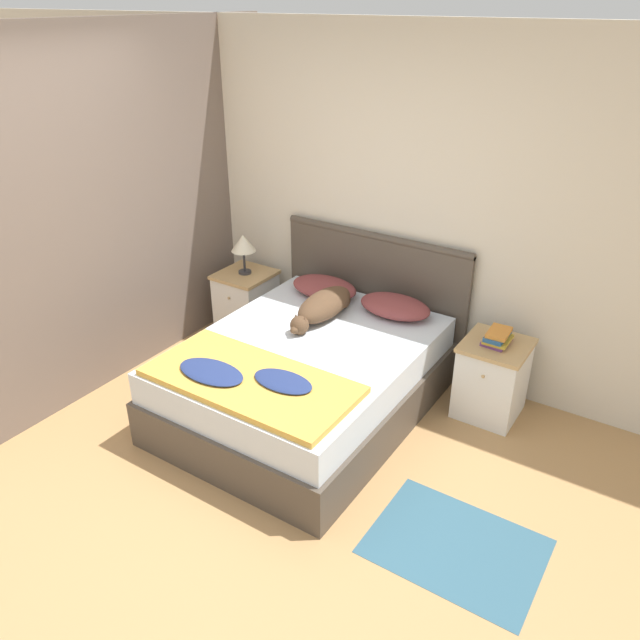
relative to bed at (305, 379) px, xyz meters
The scene contains 14 objects.
ground_plane 1.12m from the bed, 94.53° to the right, with size 16.00×16.00×0.00m, color tan.
wall_back 1.45m from the bed, 94.67° to the left, with size 9.00×0.06×2.55m.
wall_side_left 1.82m from the bed, behind, with size 0.06×3.10×2.55m.
bed is the anchor object (origin of this frame).
headboard 1.02m from the bed, 90.00° to the left, with size 1.58×0.06×1.06m.
nightstand_left 1.31m from the bed, 147.40° to the left, with size 0.44×0.46×0.57m.
nightstand_right 1.31m from the bed, 32.60° to the left, with size 0.44×0.46×0.57m.
pillow_left 0.87m from the bed, 113.12° to the left, with size 0.55×0.35×0.13m.
pillow_right 0.87m from the bed, 66.88° to the left, with size 0.55×0.35×0.13m.
quilt 0.67m from the bed, 91.00° to the right, with size 1.32×0.64×0.07m.
dog 0.56m from the bed, 105.43° to the left, with size 0.26×0.80×0.19m.
book_stack 1.35m from the bed, 32.64° to the left, with size 0.17×0.24×0.10m.
table_lamp 1.42m from the bed, 147.25° to the left, with size 0.21×0.21×0.34m.
rug 1.54m from the bed, 22.91° to the right, with size 0.91×0.69×0.00m.
Camera 1 is at (2.19, -1.95, 2.67)m, focal length 35.00 mm.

